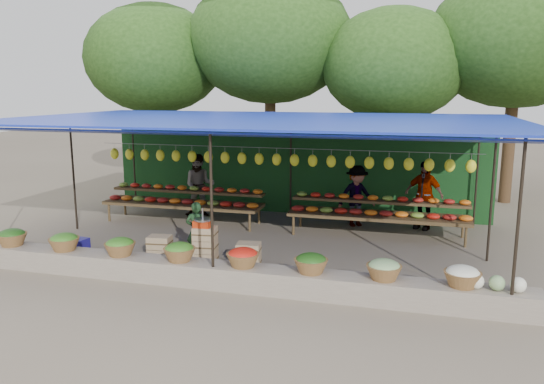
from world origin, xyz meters
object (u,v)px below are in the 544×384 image
(blue_crate_front, at_px, (75,245))
(vendor_seated, at_px, (197,231))
(crate_counter, at_px, (204,249))
(weighing_scale, at_px, (203,222))

(blue_crate_front, bearing_deg, vendor_seated, 12.57)
(vendor_seated, bearing_deg, blue_crate_front, -7.20)
(crate_counter, height_order, blue_crate_front, crate_counter)
(crate_counter, xyz_separation_m, weighing_scale, (-0.01, 0.00, 0.55))
(crate_counter, distance_m, weighing_scale, 0.55)
(vendor_seated, bearing_deg, weighing_scale, 121.37)
(crate_counter, height_order, vendor_seated, vendor_seated)
(crate_counter, xyz_separation_m, vendor_seated, (-0.26, 0.26, 0.29))
(weighing_scale, xyz_separation_m, blue_crate_front, (-2.96, 0.01, -0.71))
(crate_counter, bearing_deg, weighing_scale, 180.00)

